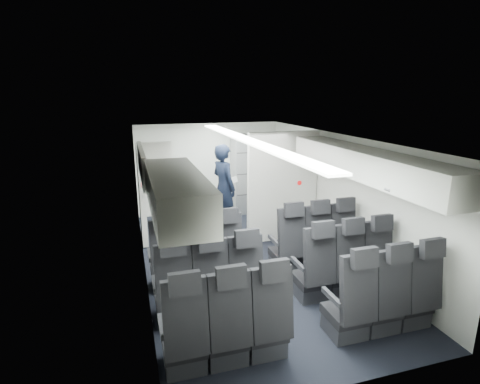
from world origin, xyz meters
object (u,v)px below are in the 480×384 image
galley_unit (250,173)px  carry_on_bag (162,171)px  flight_attendant (224,187)px  boarding_door (142,193)px  seat_row_mid (279,278)px  seat_row_rear (310,315)px  seat_row_front (257,252)px

galley_unit → carry_on_bag: (-2.37, -3.33, 0.86)m
flight_attendant → carry_on_bag: 2.88m
galley_unit → carry_on_bag: size_ratio=4.47×
boarding_door → carry_on_bag: carry_on_bag is taller
galley_unit → flight_attendant: size_ratio=1.04×
seat_row_mid → seat_row_rear: (0.00, -0.90, 0.00)m
carry_on_bag → seat_row_rear: bearing=-40.7°
boarding_door → carry_on_bag: bearing=-84.1°
carry_on_bag → galley_unit: bearing=64.5°
boarding_door → seat_row_rear: bearing=-67.1°
galley_unit → seat_row_rear: bearing=-100.6°
galley_unit → flight_attendant: (-0.91, -1.01, -0.04)m
flight_attendant → galley_unit: bearing=-61.7°
seat_row_front → seat_row_mid: (0.00, -0.90, 0.00)m
boarding_door → carry_on_bag: (0.22, -2.16, 0.86)m
seat_row_front → carry_on_bag: (-1.42, -0.07, 1.41)m
seat_row_rear → flight_attendant: bearing=89.5°
seat_row_front → galley_unit: galley_unit is taller
seat_row_front → seat_row_mid: bearing=-90.0°
flight_attendant → boarding_door: bearing=75.4°
seat_row_mid → flight_attendant: (0.04, 3.14, 0.51)m
galley_unit → boarding_door: bearing=-155.7°
seat_row_front → boarding_door: bearing=128.2°
seat_row_front → seat_row_rear: 1.80m
flight_attendant → seat_row_mid: bearing=159.5°
seat_row_rear → galley_unit: galley_unit is taller
seat_row_mid → carry_on_bag: size_ratio=7.83×
seat_row_front → carry_on_bag: carry_on_bag is taller
seat_row_mid → carry_on_bag: bearing=149.8°
galley_unit → boarding_door: 2.84m
seat_row_front → seat_row_rear: size_ratio=1.00×
seat_row_front → seat_row_mid: same height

